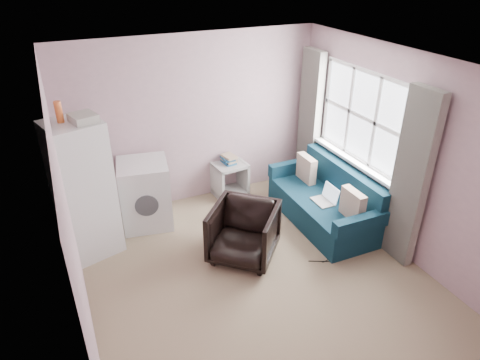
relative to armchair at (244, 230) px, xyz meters
The scene contains 8 objects.
room 0.94m from the armchair, 88.82° to the right, with size 3.84×4.24×2.54m.
armchair is the anchor object (origin of this frame).
fridge 2.02m from the armchair, 150.89° to the left, with size 0.75×0.75×2.00m.
washing_machine 1.57m from the armchair, 126.00° to the left, with size 0.77×0.77×0.94m.
side_table 1.62m from the armchair, 73.58° to the left, with size 0.54×0.54×0.67m.
sofa 1.44m from the armchair, 10.70° to the left, with size 0.84×1.83×0.81m.
window_dressing 1.93m from the armchair, ahead, with size 0.17×2.62×2.18m.
floor_cables 1.10m from the armchair, 29.37° to the right, with size 0.41×0.13×0.01m.
Camera 1 is at (-1.82, -3.55, 3.44)m, focal length 32.00 mm.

